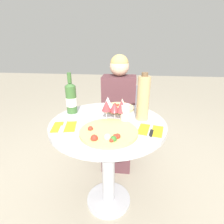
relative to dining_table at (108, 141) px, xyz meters
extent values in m
plane|color=#9E937F|center=(0.00, 0.00, -0.59)|extent=(12.00, 12.00, 0.00)
cylinder|color=#B2B2B7|center=(0.00, 0.00, -0.58)|extent=(0.37, 0.37, 0.02)
cylinder|color=#B2B2B7|center=(0.00, 0.00, -0.22)|extent=(0.10, 0.10, 0.69)
cylinder|color=#B7B7BC|center=(0.00, 0.00, 0.15)|extent=(0.81, 0.81, 0.04)
cylinder|color=slate|center=(0.03, 0.68, -0.58)|extent=(0.36, 0.36, 0.01)
cylinder|color=slate|center=(0.03, 0.68, -0.39)|extent=(0.06, 0.06, 0.40)
cube|color=slate|center=(0.03, 0.68, -0.18)|extent=(0.40, 0.40, 0.03)
cube|color=slate|center=(0.03, 0.86, 0.03)|extent=(0.40, 0.02, 0.39)
cube|color=#512D33|center=(0.03, 0.51, -0.38)|extent=(0.29, 0.34, 0.43)
cube|color=#512D33|center=(0.03, 0.68, 0.10)|extent=(0.35, 0.22, 0.52)
sphere|color=#DBB293|center=(0.03, 0.68, 0.45)|extent=(0.19, 0.19, 0.19)
sphere|color=tan|center=(0.03, 0.68, 0.48)|extent=(0.18, 0.18, 0.18)
cylinder|color=#DBB26B|center=(0.03, -0.17, 0.17)|extent=(0.36, 0.36, 0.02)
sphere|color=#B22D1E|center=(-0.04, -0.28, 0.19)|extent=(0.04, 0.04, 0.04)
sphere|color=#B22D1E|center=(0.09, -0.25, 0.19)|extent=(0.03, 0.03, 0.03)
sphere|color=beige|center=(0.03, -0.26, 0.19)|extent=(0.04, 0.04, 0.04)
sphere|color=#336B28|center=(0.07, -0.28, 0.19)|extent=(0.04, 0.04, 0.04)
sphere|color=#B22D1E|center=(0.06, -0.29, 0.19)|extent=(0.02, 0.02, 0.02)
sphere|color=#B22D1E|center=(0.08, -0.26, 0.19)|extent=(0.03, 0.03, 0.03)
sphere|color=#B22D1E|center=(-0.09, -0.17, 0.19)|extent=(0.03, 0.03, 0.03)
cylinder|color=#E5C17F|center=(0.06, 0.25, 0.17)|extent=(0.25, 0.25, 0.02)
sphere|color=beige|center=(0.09, 0.30, 0.19)|extent=(0.03, 0.03, 0.03)
sphere|color=#B22D1E|center=(0.05, 0.27, 0.19)|extent=(0.03, 0.03, 0.03)
sphere|color=#B22D1E|center=(0.05, 0.16, 0.19)|extent=(0.04, 0.04, 0.04)
sphere|color=#B22D1E|center=(0.02, 0.26, 0.19)|extent=(0.03, 0.03, 0.03)
cylinder|color=#38602D|center=(-0.30, 0.14, 0.27)|extent=(0.08, 0.08, 0.21)
cone|color=#38602D|center=(-0.30, 0.14, 0.39)|extent=(0.08, 0.08, 0.03)
cylinder|color=#38602D|center=(-0.30, 0.14, 0.44)|extent=(0.03, 0.03, 0.08)
cylinder|color=silver|center=(-0.30, 0.14, 0.25)|extent=(0.08, 0.08, 0.07)
cylinder|color=tan|center=(0.24, 0.07, 0.32)|extent=(0.09, 0.09, 0.31)
cylinder|color=brown|center=(0.24, 0.07, 0.48)|extent=(0.04, 0.04, 0.02)
cylinder|color=silver|center=(0.12, 0.00, 0.22)|extent=(0.06, 0.06, 0.11)
cylinder|color=#B2B2B7|center=(0.12, 0.00, 0.28)|extent=(0.06, 0.06, 0.02)
cylinder|color=silver|center=(0.09, 0.00, 0.16)|extent=(0.06, 0.06, 0.00)
cylinder|color=silver|center=(0.09, 0.00, 0.20)|extent=(0.01, 0.01, 0.07)
cone|color=#9E383D|center=(0.09, 0.00, 0.28)|extent=(0.07, 0.07, 0.08)
cylinder|color=silver|center=(-0.01, 0.00, 0.16)|extent=(0.06, 0.06, 0.00)
cylinder|color=silver|center=(-0.01, 0.00, 0.21)|extent=(0.01, 0.01, 0.08)
cone|color=#9E383D|center=(-0.01, 0.00, 0.28)|extent=(0.07, 0.07, 0.07)
cylinder|color=silver|center=(0.04, 0.04, 0.16)|extent=(0.06, 0.06, 0.00)
cylinder|color=silver|center=(0.04, 0.04, 0.20)|extent=(0.01, 0.01, 0.06)
cone|color=#9E383D|center=(0.04, 0.04, 0.26)|extent=(0.08, 0.08, 0.06)
cylinder|color=silver|center=(0.09, 0.07, 0.16)|extent=(0.06, 0.06, 0.00)
cylinder|color=silver|center=(0.09, 0.07, 0.20)|extent=(0.01, 0.01, 0.06)
cone|color=beige|center=(0.09, 0.07, 0.27)|extent=(0.07, 0.07, 0.08)
cylinder|color=silver|center=(-0.01, 0.07, 0.16)|extent=(0.06, 0.06, 0.00)
cylinder|color=silver|center=(-0.01, 0.07, 0.20)|extent=(0.01, 0.01, 0.07)
cone|color=silver|center=(-0.01, 0.07, 0.28)|extent=(0.08, 0.08, 0.08)
cube|color=yellow|center=(-0.28, -0.12, 0.17)|extent=(0.18, 0.18, 0.00)
cube|color=silver|center=(-0.28, -0.12, 0.17)|extent=(0.05, 0.19, 0.00)
cube|color=silver|center=(-0.28, -0.16, 0.17)|extent=(0.04, 0.09, 0.00)
cube|color=yellow|center=(0.29, -0.10, 0.17)|extent=(0.18, 0.18, 0.00)
cube|color=silver|center=(0.29, -0.10, 0.17)|extent=(0.06, 0.19, 0.00)
cube|color=black|center=(0.29, -0.15, 0.17)|extent=(0.04, 0.09, 0.00)
camera|label=1|loc=(0.15, -1.10, 0.69)|focal=28.00mm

